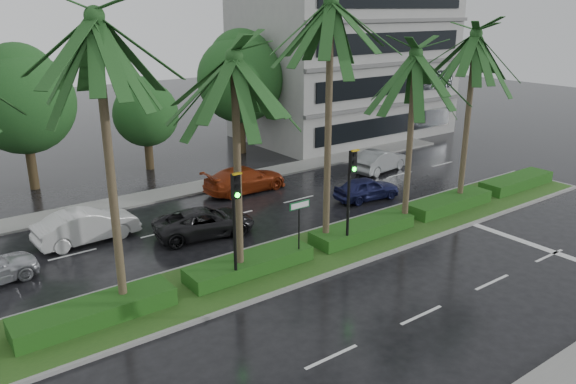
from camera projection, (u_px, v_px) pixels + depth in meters
ground at (326, 263)px, 22.76m from camera, size 120.00×120.00×0.00m
far_sidewalk at (189, 189)px, 31.89m from camera, size 40.00×2.00×0.12m
median at (310, 253)px, 23.50m from camera, size 36.00×4.00×0.15m
hedge at (310, 245)px, 23.38m from camera, size 35.20×1.40×0.60m
lane_markings at (386, 249)px, 24.14m from camera, size 34.00×13.06×0.01m
palm_row at (286, 53)px, 20.22m from camera, size 26.30×4.20×10.79m
signal_median_left at (235, 213)px, 19.78m from camera, size 0.34×0.42×4.36m
signal_median_right at (351, 185)px, 22.89m from camera, size 0.34×0.42×4.36m
street_sign at (299, 216)px, 21.89m from camera, size 0.95×0.09×2.60m
bg_trees at (161, 90)px, 35.30m from camera, size 32.76×5.93×8.56m
building at (345, 59)px, 44.22m from camera, size 16.00×10.00×12.00m
car_white at (87, 226)px, 24.71m from camera, size 1.78×4.54×1.47m
car_darkgrey at (204, 222)px, 25.39m from camera, size 2.87×4.86×1.27m
car_red at (245, 179)px, 31.47m from camera, size 2.12×4.92×1.41m
car_blue at (367, 188)px, 30.16m from camera, size 1.92×3.81×1.25m
car_grey at (380, 161)px, 35.31m from camera, size 2.18×4.45×1.41m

